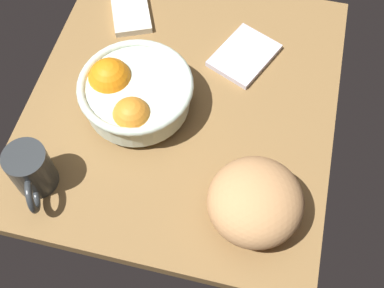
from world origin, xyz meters
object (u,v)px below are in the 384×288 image
(bread_loaf, at_px, (255,202))
(napkin_spare, at_px, (131,13))
(fruit_bowl, at_px, (132,93))
(mug, at_px, (31,171))
(napkin_folded, at_px, (244,55))

(bread_loaf, xyz_separation_m, napkin_spare, (0.41, 0.35, -0.05))
(fruit_bowl, distance_m, mug, 0.24)
(fruit_bowl, xyz_separation_m, napkin_spare, (0.24, 0.08, -0.05))
(napkin_folded, height_order, mug, mug)
(bread_loaf, bearing_deg, napkin_spare, 40.61)
(napkin_spare, bearing_deg, bread_loaf, -139.39)
(napkin_folded, relative_size, mug, 1.20)
(fruit_bowl, bearing_deg, bread_loaf, -122.03)
(fruit_bowl, bearing_deg, napkin_folded, -46.63)
(fruit_bowl, relative_size, napkin_folded, 1.60)
(mug, bearing_deg, napkin_spare, -5.88)
(napkin_spare, bearing_deg, napkin_folded, -102.43)
(fruit_bowl, relative_size, mug, 1.92)
(napkin_folded, xyz_separation_m, napkin_spare, (0.06, 0.27, 0.00))
(bread_loaf, xyz_separation_m, mug, (-0.03, 0.39, -0.01))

